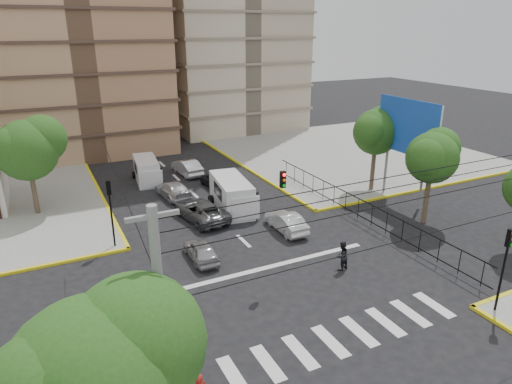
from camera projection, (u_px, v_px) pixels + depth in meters
ground at (281, 276)px, 25.98m from camera, size 160.00×160.00×0.00m
sidewalk_ne at (349, 152)px, 51.14m from camera, size 26.00×26.00×0.15m
crosswalk_stripes at (345, 336)px, 20.93m from camera, size 12.00×2.40×0.01m
stop_line at (271, 266)px, 26.99m from camera, size 13.00×0.40×0.01m
park_fence at (357, 220)px, 33.53m from camera, size 0.10×22.50×1.66m
billboard at (408, 128)px, 35.01m from camera, size 0.36×6.20×8.10m
tree_sw_near at (98, 378)px, 11.21m from camera, size 5.63×4.60×7.57m
tree_park_a at (433, 155)px, 31.42m from camera, size 4.41×3.60×6.83m
tree_park_c at (377, 130)px, 37.62m from camera, size 4.65×3.80×7.25m
tree_tudor at (28, 147)px, 32.68m from camera, size 5.39×4.40×7.43m
traffic_light_se at (506, 257)px, 21.61m from camera, size 0.28×0.22×4.40m
traffic_light_nw at (110, 203)px, 28.21m from camera, size 0.28×0.22×4.40m
traffic_light_hanging at (303, 189)px, 22.24m from camera, size 18.00×9.12×0.92m
utility_pole_sw at (164, 348)px, 13.01m from camera, size 1.40×0.28×9.00m
van_right_lane at (233, 196)px, 34.70m from camera, size 2.90×5.80×2.50m
van_left_lane at (147, 171)px, 41.18m from camera, size 2.38×4.93×2.14m
car_silver_front_left at (201, 251)px, 27.59m from camera, size 1.54×3.63×1.22m
car_white_front_right at (286, 222)px, 31.50m from camera, size 1.47×4.07×1.34m
car_grey_mid_left at (201, 211)px, 33.24m from camera, size 3.19×5.53×1.45m
car_silver_rear_left at (173, 190)px, 37.62m from camera, size 2.29×4.76×1.34m
car_darkgrey_mid_right at (216, 180)px, 39.88m from camera, size 1.75×4.14×1.40m
car_white_rear_right at (187, 167)px, 43.46m from camera, size 1.92×4.58×1.47m
pedestrian_crosswalk at (342, 256)px, 26.37m from camera, size 1.00×0.86×1.77m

